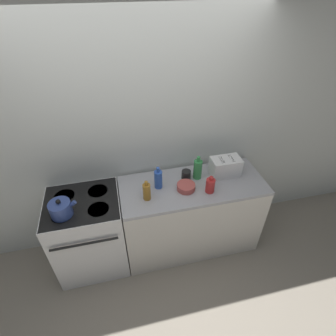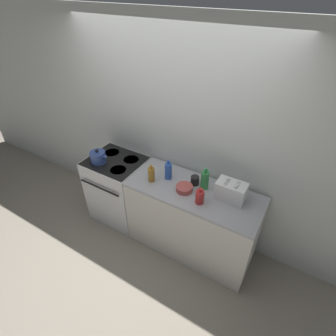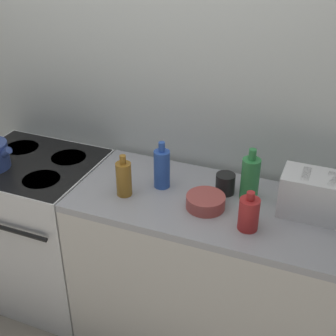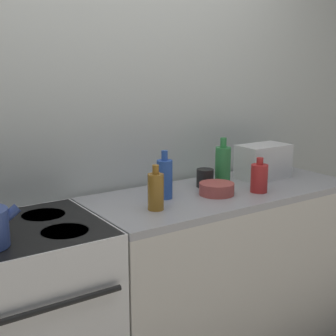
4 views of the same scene
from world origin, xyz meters
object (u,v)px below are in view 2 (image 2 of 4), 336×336
object	(u,v)px
bottle_amber	(151,174)
cup_black	(195,180)
toaster	(231,191)
bottle_red	(200,197)
bottle_green	(205,180)
bowl	(184,188)
stove	(119,188)
bottle_blue	(168,171)
kettle	(98,157)

from	to	relation	value
bottle_amber	cup_black	bearing A→B (deg)	23.96
toaster	bottle_red	xyz separation A→B (m)	(-0.25, -0.22, -0.02)
bottle_green	cup_black	size ratio (longest dim) A/B	2.64
toaster	bowl	world-z (taller)	toaster
bowl	cup_black	bearing A→B (deg)	73.24
stove	bottle_amber	bearing A→B (deg)	-8.52
cup_black	bottle_blue	bearing A→B (deg)	-168.74
bottle_green	cup_black	world-z (taller)	bottle_green
kettle	bottle_amber	bearing A→B (deg)	2.13
kettle	bowl	bearing A→B (deg)	3.39
bottle_red	bottle_blue	world-z (taller)	bottle_blue
stove	bottle_green	world-z (taller)	bottle_green
kettle	bottle_green	distance (m)	1.36
bottle_red	bottle_amber	bearing A→B (deg)	176.00
toaster	bottle_green	distance (m)	0.30
stove	bottle_green	distance (m)	1.32
cup_black	bowl	world-z (taller)	cup_black
kettle	bottle_green	xyz separation A→B (m)	(1.34, 0.22, 0.04)
bottle_red	kettle	bearing A→B (deg)	179.40
kettle	bottle_blue	size ratio (longest dim) A/B	0.99
toaster	bottle_blue	distance (m)	0.73
bottle_blue	bowl	distance (m)	0.29
kettle	bottle_blue	distance (m)	0.93
kettle	bottle_amber	xyz separation A→B (m)	(0.77, 0.03, 0.02)
bottle_blue	bowl	size ratio (longest dim) A/B	1.34
bottle_red	bottle_green	bearing A→B (deg)	102.85
bottle_blue	cup_black	world-z (taller)	bottle_blue
cup_black	toaster	bearing A→B (deg)	-3.04
bottle_green	bowl	xyz separation A→B (m)	(-0.17, -0.15, -0.08)
toaster	bottle_green	size ratio (longest dim) A/B	1.16
bottle_green	bottle_blue	distance (m)	0.43
bottle_green	kettle	bearing A→B (deg)	-170.73
kettle	bowl	size ratio (longest dim) A/B	1.33
kettle	bowl	world-z (taller)	kettle
toaster	kettle	bearing A→B (deg)	-172.88
toaster	cup_black	world-z (taller)	toaster
bottle_green	bottle_blue	xyz separation A→B (m)	(-0.43, -0.05, -0.01)
toaster	bottle_amber	bearing A→B (deg)	-168.51
bottle_amber	cup_black	distance (m)	0.49
stove	kettle	size ratio (longest dim) A/B	3.86
cup_black	kettle	bearing A→B (deg)	-169.45
cup_black	bowl	distance (m)	0.17
kettle	toaster	distance (m)	1.65
bottle_blue	bottle_red	bearing A→B (deg)	-20.64
stove	toaster	distance (m)	1.59
stove	bowl	xyz separation A→B (m)	(1.02, -0.05, 0.49)
kettle	cup_black	world-z (taller)	kettle
bottle_green	bowl	distance (m)	0.24
bottle_amber	bowl	bearing A→B (deg)	5.81
bottle_red	bottle_blue	bearing A→B (deg)	159.36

